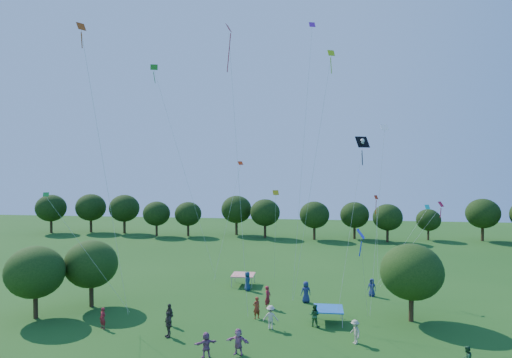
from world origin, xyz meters
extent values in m
cylinder|color=#422B19|center=(-17.45, 14.39, 0.86)|extent=(0.35, 0.35, 1.73)
ellipsoid|color=#203D11|center=(-17.45, 14.39, 3.64)|extent=(4.50, 4.50, 4.05)
cylinder|color=#422B19|center=(-14.51, 17.67, 0.87)|extent=(0.36, 0.36, 1.75)
ellipsoid|color=#203D11|center=(-14.51, 17.67, 3.64)|extent=(4.44, 4.44, 4.00)
cylinder|color=#422B19|center=(11.58, 17.39, 0.90)|extent=(0.37, 0.37, 1.80)
ellipsoid|color=#203D11|center=(11.58, 17.39, 3.83)|extent=(4.76, 4.76, 4.28)
cylinder|color=#422B19|center=(-41.12, 55.27, 1.08)|extent=(0.44, 0.44, 2.15)
ellipsoid|color=black|center=(-41.12, 55.27, 4.35)|extent=(5.17, 5.17, 4.65)
cylinder|color=#422B19|center=(-34.66, 56.91, 1.09)|extent=(0.45, 0.45, 2.17)
ellipsoid|color=black|center=(-34.66, 56.91, 4.39)|extent=(5.22, 5.22, 4.70)
cylinder|color=#422B19|center=(-28.36, 56.56, 1.08)|extent=(0.44, 0.44, 2.15)
ellipsoid|color=black|center=(-28.36, 56.56, 4.35)|extent=(5.17, 5.17, 4.65)
cylinder|color=#422B19|center=(-21.78, 54.28, 0.93)|extent=(0.38, 0.38, 1.87)
ellipsoid|color=black|center=(-21.78, 54.28, 3.77)|extent=(4.48, 4.48, 4.03)
cylinder|color=#422B19|center=(-16.56, 54.89, 0.92)|extent=(0.38, 0.38, 1.84)
ellipsoid|color=black|center=(-16.56, 54.89, 3.72)|extent=(4.42, 4.42, 3.98)
cylinder|color=#422B19|center=(-8.83, 57.29, 1.07)|extent=(0.44, 0.44, 2.14)
ellipsoid|color=black|center=(-8.83, 57.29, 4.33)|extent=(5.14, 5.14, 4.63)
cylinder|color=#422B19|center=(-3.73, 55.12, 1.01)|extent=(0.42, 0.42, 2.03)
ellipsoid|color=black|center=(-3.73, 55.12, 4.09)|extent=(4.86, 4.86, 4.37)
cylinder|color=#422B19|center=(4.25, 54.00, 0.98)|extent=(0.40, 0.40, 1.96)
ellipsoid|color=black|center=(4.25, 54.00, 3.96)|extent=(4.71, 4.71, 4.24)
cylinder|color=#422B19|center=(10.62, 55.53, 0.96)|extent=(0.39, 0.39, 1.91)
ellipsoid|color=black|center=(10.62, 55.53, 3.87)|extent=(4.59, 4.59, 4.13)
cylinder|color=#422B19|center=(15.42, 53.36, 0.94)|extent=(0.39, 0.39, 1.89)
ellipsoid|color=black|center=(15.42, 53.36, 3.82)|extent=(4.54, 4.54, 4.08)
cylinder|color=#422B19|center=(22.08, 55.90, 0.79)|extent=(0.33, 0.33, 1.58)
ellipsoid|color=black|center=(22.08, 55.90, 3.20)|extent=(3.80, 3.80, 3.42)
cylinder|color=#422B19|center=(30.27, 56.13, 1.07)|extent=(0.44, 0.44, 2.13)
ellipsoid|color=black|center=(30.27, 56.13, 4.31)|extent=(5.12, 5.12, 4.61)
cube|color=red|center=(-2.80, 25.98, 1.05)|extent=(2.20, 2.20, 0.08)
cylinder|color=#999999|center=(-3.80, 24.98, 0.55)|extent=(0.05, 0.05, 1.10)
cylinder|color=#999999|center=(-1.80, 24.98, 0.55)|extent=(0.05, 0.05, 1.10)
cylinder|color=#999999|center=(-3.80, 26.98, 0.55)|extent=(0.05, 0.05, 1.10)
cylinder|color=#999999|center=(-1.80, 26.98, 0.55)|extent=(0.05, 0.05, 1.10)
cube|color=blue|center=(5.26, 16.32, 1.05)|extent=(2.20, 2.20, 0.08)
cylinder|color=#999999|center=(4.26, 15.32, 0.55)|extent=(0.05, 0.05, 1.10)
cylinder|color=#999999|center=(6.26, 15.32, 0.55)|extent=(0.05, 0.05, 1.10)
cylinder|color=#999999|center=(4.26, 17.32, 0.55)|extent=(0.05, 0.05, 1.10)
cylinder|color=#999999|center=(6.26, 17.32, 0.55)|extent=(0.05, 0.05, 1.10)
imported|color=navy|center=(9.42, 23.75, 0.81)|extent=(0.90, 0.72, 1.62)
imported|color=maroon|center=(-11.19, 12.91, 0.77)|extent=(0.68, 0.59, 1.54)
imported|color=#25572B|center=(4.21, 15.35, 0.82)|extent=(0.90, 0.64, 1.65)
imported|color=beige|center=(1.03, 14.39, 0.87)|extent=(1.15, 0.54, 1.75)
imported|color=#39312D|center=(-6.53, 14.12, 0.83)|extent=(1.02, 0.97, 1.66)
imported|color=#93567F|center=(-2.52, 9.06, 0.79)|extent=(1.55, 1.15, 1.58)
imported|color=navy|center=(-2.12, 24.16, 0.89)|extent=(0.65, 0.96, 1.79)
imported|color=maroon|center=(-0.27, 16.45, 0.86)|extent=(0.76, 0.73, 1.73)
imported|color=#A9A587|center=(6.92, 12.39, 0.81)|extent=(0.87, 1.16, 1.61)
imported|color=#433A35|center=(-5.92, 11.95, 0.90)|extent=(1.05, 1.12, 1.80)
imported|color=#A5608A|center=(-0.59, 9.71, 0.83)|extent=(1.62, 0.84, 1.65)
imported|color=navy|center=(3.48, 21.10, 0.92)|extent=(1.02, 0.76, 1.85)
imported|color=maroon|center=(0.34, 19.08, 0.94)|extent=(0.66, 0.81, 1.88)
cube|color=black|center=(7.95, 18.74, 13.82)|extent=(1.20, 0.99, 0.91)
cube|color=black|center=(7.95, 18.79, 12.56)|extent=(0.14, 0.27, 1.18)
sphere|color=white|center=(7.95, 18.68, 13.92)|extent=(0.33, 0.33, 0.33)
cylinder|color=white|center=(7.95, 18.68, 13.64)|extent=(0.24, 0.47, 0.31)
cylinder|color=white|center=(7.95, 18.68, 13.64)|extent=(0.24, 0.47, 0.31)
cylinder|color=beige|center=(6.92, 16.72, 7.34)|extent=(2.08, 4.08, 12.09)
cube|color=red|center=(-2.54, 17.05, 22.71)|extent=(0.42, 0.70, 0.58)
cube|color=red|center=(-2.54, 17.10, 20.80)|extent=(0.44, 0.54, 2.94)
cylinder|color=beige|center=(-1.49, 15.04, 11.87)|extent=(2.11, 4.05, 21.14)
cube|color=#C4410B|center=(-10.88, 9.73, 20.99)|extent=(0.54, 0.64, 0.51)
cube|color=#C4410B|center=(-10.88, 9.78, 20.13)|extent=(0.12, 0.23, 0.99)
cylinder|color=beige|center=(-9.96, 11.08, 11.03)|extent=(1.86, 2.72, 19.46)
cube|color=#FE380D|center=(-2.95, 25.23, 12.14)|extent=(0.60, 0.56, 0.36)
cylinder|color=beige|center=(-4.00, 23.93, 6.62)|extent=(2.11, 2.60, 10.65)
cube|color=#A4C811|center=(5.39, 17.10, 20.55)|extent=(0.60, 0.45, 0.48)
cube|color=#A4C811|center=(5.39, 17.15, 19.61)|extent=(0.15, 0.27, 1.19)
cylinder|color=beige|center=(3.97, 17.18, 10.81)|extent=(2.86, 0.16, 19.03)
cube|color=#1B7715|center=(-10.45, 22.12, 20.93)|extent=(0.73, 0.54, 0.57)
cube|color=#1B7715|center=(-10.45, 22.17, 20.00)|extent=(0.16, 0.23, 1.02)
cylinder|color=beige|center=(-7.69, 22.61, 10.98)|extent=(5.55, 1.01, 19.36)
cube|color=#1621DE|center=(6.93, 9.40, 7.89)|extent=(0.57, 0.77, 0.56)
cube|color=#1621DE|center=(6.93, 9.45, 6.97)|extent=(0.17, 0.22, 0.95)
cylinder|color=beige|center=(7.44, 11.81, 4.45)|extent=(1.04, 4.84, 6.31)
cube|color=purple|center=(3.93, 19.89, 23.58)|extent=(0.56, 0.40, 0.45)
cylinder|color=beige|center=(3.20, 18.57, 12.34)|extent=(1.48, 2.67, 22.07)
cube|color=white|center=(9.40, 17.03, 14.86)|extent=(0.63, 0.49, 0.44)
cylinder|color=beige|center=(8.76, 15.67, 7.96)|extent=(1.30, 2.73, 13.32)
cube|color=#0DC3B6|center=(15.42, 28.88, 7.75)|extent=(0.55, 0.43, 0.43)
cylinder|color=beige|center=(12.57, 25.78, 4.42)|extent=(5.74, 6.23, 6.26)
cube|color=red|center=(14.97, 22.32, 8.61)|extent=(0.60, 0.62, 0.43)
cube|color=red|center=(14.97, 22.37, 7.84)|extent=(0.07, 0.20, 0.86)
cylinder|color=beige|center=(12.45, 22.30, 4.85)|extent=(5.06, 0.06, 7.10)
cube|color=red|center=(9.86, 24.75, 8.98)|extent=(0.44, 0.43, 0.37)
cube|color=red|center=(9.86, 24.80, 8.04)|extent=(0.06, 0.30, 1.35)
cylinder|color=beige|center=(9.85, 23.69, 5.06)|extent=(0.04, 2.14, 7.52)
cube|color=gold|center=(0.79, 21.68, 9.53)|extent=(0.60, 0.48, 0.43)
cylinder|color=beige|center=(0.62, 22.97, 5.31)|extent=(0.34, 2.59, 8.02)
cube|color=#1A8F2E|center=(-12.78, 8.58, 10.15)|extent=(0.41, 0.36, 0.26)
cylinder|color=beige|center=(-10.94, 10.74, 5.65)|extent=(3.70, 4.35, 8.72)
camera|label=1|loc=(4.11, -18.42, 12.14)|focal=32.00mm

